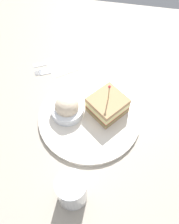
# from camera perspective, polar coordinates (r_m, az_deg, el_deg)

# --- Properties ---
(ground_plane) EXTENTS (1.06, 1.06, 0.02)m
(ground_plane) POSITION_cam_1_polar(r_m,az_deg,el_deg) (0.69, -0.00, -1.81)
(ground_plane) COLOR #9E9384
(plate) EXTENTS (0.28, 0.28, 0.01)m
(plate) POSITION_cam_1_polar(r_m,az_deg,el_deg) (0.68, -0.00, -1.15)
(plate) COLOR silver
(plate) RESTS_ON ground_plane
(sandwich_half_center) EXTENTS (0.12, 0.12, 0.11)m
(sandwich_half_center) POSITION_cam_1_polar(r_m,az_deg,el_deg) (0.66, 4.12, 1.57)
(sandwich_half_center) COLOR tan
(sandwich_half_center) RESTS_ON plate
(coleslaw_bowl) EXTENTS (0.09, 0.09, 0.06)m
(coleslaw_bowl) POSITION_cam_1_polar(r_m,az_deg,el_deg) (0.66, -5.10, 0.97)
(coleslaw_bowl) COLOR white
(coleslaw_bowl) RESTS_ON plate
(drink_glass) EXTENTS (0.07, 0.07, 0.09)m
(drink_glass) POSITION_cam_1_polar(r_m,az_deg,el_deg) (0.56, -3.71, -17.56)
(drink_glass) COLOR beige
(drink_glass) RESTS_ON ground_plane
(napkin) EXTENTS (0.13, 0.12, 0.00)m
(napkin) POSITION_cam_1_polar(r_m,az_deg,el_deg) (0.81, -6.14, 10.81)
(napkin) COLOR beige
(napkin) RESTS_ON ground_plane
(fork) EXTENTS (0.13, 0.07, 0.00)m
(fork) POSITION_cam_1_polar(r_m,az_deg,el_deg) (0.79, -8.73, 9.38)
(fork) COLOR silver
(fork) RESTS_ON ground_plane
(knife) EXTENTS (0.12, 0.07, 0.00)m
(knife) POSITION_cam_1_polar(r_m,az_deg,el_deg) (0.82, -8.89, 11.15)
(knife) COLOR silver
(knife) RESTS_ON ground_plane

